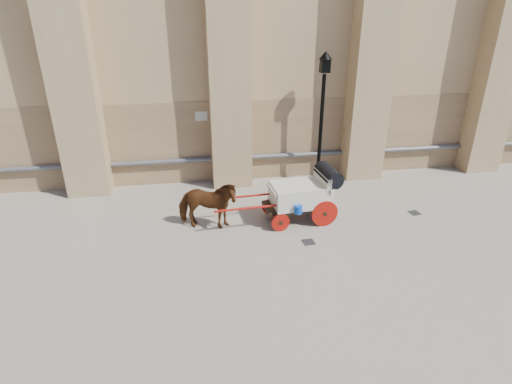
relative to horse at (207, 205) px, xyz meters
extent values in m
plane|color=gray|center=(2.05, -0.32, -0.75)|extent=(90.00, 90.00, 0.00)
cube|color=#9C7954|center=(4.05, 3.83, 0.75)|extent=(44.00, 0.35, 3.00)
cylinder|color=#59595B|center=(4.05, 3.56, 0.15)|extent=(42.00, 0.18, 0.18)
cube|color=beige|center=(0.05, 3.65, 1.75)|extent=(0.42, 0.04, 0.32)
imported|color=#5E2F12|center=(0.00, 0.00, 0.00)|extent=(1.91, 1.18, 1.50)
cube|color=black|center=(2.71, 0.11, -0.25)|extent=(2.04, 1.04, 0.11)
cube|color=beige|center=(2.80, 0.12, 0.11)|extent=(1.79, 1.25, 0.63)
cube|color=beige|center=(3.47, 0.16, 0.47)|extent=(0.22, 1.13, 0.50)
cube|color=beige|center=(2.03, 0.06, 0.33)|extent=(0.39, 1.01, 0.09)
cylinder|color=black|center=(3.65, 0.18, 0.65)|extent=(0.59, 1.16, 0.51)
cylinder|color=#9F1009|center=(3.42, -0.40, -0.34)|extent=(0.81, 0.11, 0.81)
cylinder|color=#9F1009|center=(3.34, 0.72, -0.34)|extent=(0.81, 0.11, 0.81)
cylinder|color=#9F1009|center=(2.07, -0.50, -0.48)|extent=(0.54, 0.09, 0.54)
cylinder|color=#9F1009|center=(1.99, 0.62, -0.48)|extent=(0.54, 0.09, 0.54)
cylinder|color=#9F1009|center=(1.25, -0.40, 0.02)|extent=(2.16, 0.22, 0.06)
cylinder|color=#9F1009|center=(1.19, 0.40, 0.02)|extent=(2.16, 0.22, 0.06)
cylinder|color=#093FAE|center=(2.57, -0.53, -0.07)|extent=(0.23, 0.23, 0.23)
cylinder|color=black|center=(4.22, 2.88, 1.23)|extent=(0.13, 0.13, 3.95)
cone|color=black|center=(4.22, 2.88, -0.55)|extent=(0.40, 0.40, 0.40)
cube|color=black|center=(4.22, 2.88, 3.48)|extent=(0.31, 0.31, 0.46)
cone|color=black|center=(4.22, 2.88, 3.81)|extent=(0.44, 0.44, 0.26)
cube|color=black|center=(2.71, -1.25, -0.74)|extent=(0.34, 0.34, 0.01)
cube|color=black|center=(6.54, -0.05, -0.74)|extent=(0.36, 0.36, 0.01)
camera|label=1|loc=(-0.23, -10.44, 5.02)|focal=28.00mm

